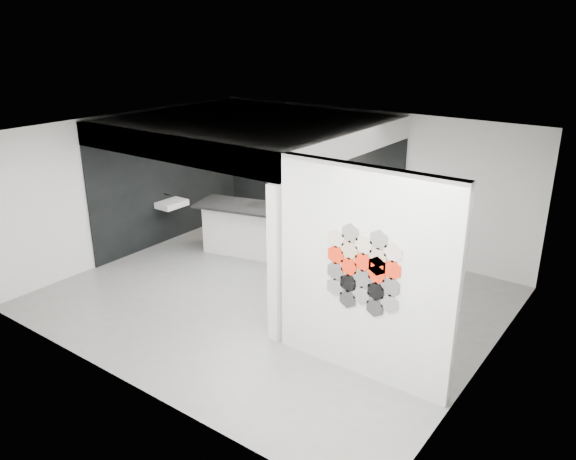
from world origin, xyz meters
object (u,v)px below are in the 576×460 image
at_px(kettle, 340,178).
at_px(bottle_dark, 297,170).
at_px(wall_basin, 172,204).
at_px(stockpot, 266,164).
at_px(utensil_cup, 272,167).
at_px(partition_panel, 364,275).
at_px(glass_vase, 366,183).
at_px(kitchen_island, 248,228).
at_px(glass_bowl, 366,184).

distance_m(kettle, bottle_dark, 1.06).
bearing_deg(bottle_dark, wall_basin, -129.76).
bearing_deg(stockpot, utensil_cup, 0.00).
bearing_deg(partition_panel, glass_vase, 118.23).
relative_size(kitchen_island, glass_vase, 15.39).
xyz_separation_m(wall_basin, stockpot, (0.86, 2.07, 0.55)).
distance_m(stockpot, bottle_dark, 0.86).
xyz_separation_m(kettle, glass_vase, (0.61, 0.00, -0.01)).
relative_size(partition_panel, kitchen_island, 1.33).
distance_m(wall_basin, bottle_dark, 2.74).
height_order(stockpot, kettle, stockpot).
bearing_deg(partition_panel, glass_bowl, 118.23).
xyz_separation_m(kitchen_island, glass_bowl, (1.74, 1.59, 0.84)).
bearing_deg(glass_vase, utensil_cup, 180.00).
distance_m(kitchen_island, kettle, 2.13).
xyz_separation_m(kitchen_island, glass_vase, (1.74, 1.59, 0.86)).
bearing_deg(wall_basin, kitchen_island, 16.03).
distance_m(kitchen_island, stockpot, 1.98).
relative_size(stockpot, glass_vase, 1.46).
distance_m(kettle, utensil_cup, 1.76).
height_order(stockpot, glass_bowl, stockpot).
bearing_deg(glass_bowl, bottle_dark, 180.00).
distance_m(bottle_dark, utensil_cup, 0.70).
xyz_separation_m(stockpot, utensil_cup, (0.17, 0.00, -0.03)).
bearing_deg(glass_vase, bottle_dark, 180.00).
bearing_deg(glass_bowl, partition_panel, -61.77).
bearing_deg(utensil_cup, partition_panel, -41.02).
height_order(wall_basin, kitchen_island, kitchen_island).
relative_size(wall_basin, stockpot, 3.00).
bearing_deg(glass_bowl, kettle, 180.00).
xyz_separation_m(partition_panel, utensil_cup, (-4.44, 3.87, -0.03)).
xyz_separation_m(partition_panel, glass_vase, (-2.08, 3.87, -0.01)).
bearing_deg(kettle, partition_panel, -56.96).
relative_size(kettle, bottle_dark, 1.08).
height_order(kettle, bottle_dark, bottle_dark).
distance_m(kettle, glass_bowl, 0.61).
distance_m(wall_basin, kitchen_island, 1.75).
relative_size(partition_panel, glass_vase, 20.47).
bearing_deg(stockpot, kitchen_island, -63.51).
bearing_deg(glass_bowl, stockpot, 180.00).
height_order(glass_vase, utensil_cup, glass_vase).
distance_m(stockpot, kettle, 1.92).
height_order(glass_bowl, utensil_cup, utensil_cup).
distance_m(partition_panel, glass_bowl, 4.39).
bearing_deg(wall_basin, partition_panel, -18.23).
bearing_deg(bottle_dark, partition_panel, -45.89).
xyz_separation_m(wall_basin, kettle, (2.78, 2.07, 0.55)).
relative_size(glass_vase, utensil_cup, 1.26).
height_order(stockpot, bottle_dark, bottle_dark).
relative_size(wall_basin, glass_bowl, 4.01).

